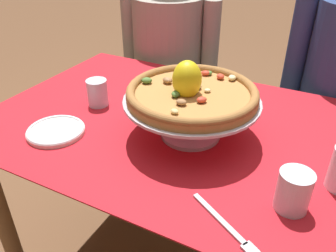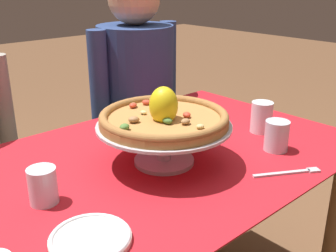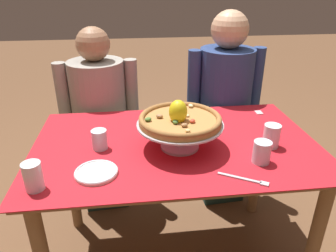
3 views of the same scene
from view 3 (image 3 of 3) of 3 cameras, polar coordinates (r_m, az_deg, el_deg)
name	(u,v)px [view 3 (image 3 of 3)]	position (r m, az deg, el deg)	size (l,w,h in m)	color
dining_table	(176,162)	(1.54, 1.37, -6.58)	(1.32, 0.83, 0.74)	olive
pizza_stand	(180,130)	(1.41, 2.17, -0.70)	(0.38, 0.38, 0.12)	#B7B7C1
pizza	(180,119)	(1.38, 2.14, 1.32)	(0.36, 0.36, 0.11)	#AD753D
water_glass_side_left	(100,140)	(1.45, -12.24, -2.57)	(0.07, 0.07, 0.09)	silver
water_glass_front_left	(33,178)	(1.25, -23.10, -8.65)	(0.07, 0.07, 0.11)	white
water_glass_side_right	(271,137)	(1.51, 18.13, -1.95)	(0.07, 0.07, 0.11)	white
water_glass_front_right	(262,153)	(1.37, 16.53, -4.70)	(0.07, 0.07, 0.10)	silver
side_plate	(96,172)	(1.29, -12.82, -8.11)	(0.17, 0.17, 0.02)	silver
dinner_fork	(246,179)	(1.26, 13.87, -9.35)	(0.18, 0.11, 0.01)	#B7B7C1
sugar_packet	(259,113)	(1.87, 16.06, 2.35)	(0.05, 0.04, 0.01)	beige
diner_left	(101,124)	(2.11, -12.00, 0.43)	(0.50, 0.37, 1.19)	#1E3833
diner_right	(223,113)	(2.14, 9.90, 2.32)	(0.50, 0.36, 1.28)	#1E3833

